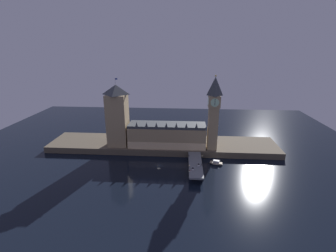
{
  "coord_description": "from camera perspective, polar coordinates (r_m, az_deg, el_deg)",
  "views": [
    {
      "loc": [
        20.51,
        -182.56,
        95.21
      ],
      "look_at": [
        6.45,
        20.0,
        28.74
      ],
      "focal_mm": 26.0,
      "sensor_mm": 36.0,
      "label": 1
    }
  ],
  "objects": [
    {
      "name": "ground_plane",
      "position": [
        206.92,
        -2.2,
        -9.29
      ],
      "size": [
        400.0,
        400.0,
        0.0
      ],
      "primitive_type": "plane",
      "color": "black"
    },
    {
      "name": "embankment",
      "position": [
        240.9,
        -1.22,
        -4.41
      ],
      "size": [
        220.0,
        42.0,
        5.79
      ],
      "color": "brown",
      "rests_on": "ground_plane"
    },
    {
      "name": "parliament_hall",
      "position": [
        228.23,
        -0.22,
        -2.07
      ],
      "size": [
        71.23,
        21.51,
        25.5
      ],
      "color": "tan",
      "rests_on": "embankment"
    },
    {
      "name": "clock_tower",
      "position": [
        216.7,
        10.65,
        3.39
      ],
      "size": [
        10.5,
        10.61,
        66.97
      ],
      "color": "tan",
      "rests_on": "embankment"
    },
    {
      "name": "victoria_tower",
      "position": [
        229.96,
        -11.77,
        2.43
      ],
      "size": [
        18.31,
        18.31,
        63.16
      ],
      "color": "tan",
      "rests_on": "embankment"
    },
    {
      "name": "bridge",
      "position": [
        199.87,
        6.42,
        -9.16
      ],
      "size": [
        10.78,
        46.0,
        5.68
      ],
      "color": "slate",
      "rests_on": "ground_plane"
    },
    {
      "name": "car_northbound_trail",
      "position": [
        189.68,
        5.83,
        -9.92
      ],
      "size": [
        1.9,
        4.63,
        1.39
      ],
      "color": "silver",
      "rests_on": "bridge"
    },
    {
      "name": "car_southbound_lead",
      "position": [
        196.23,
        7.17,
        -8.97
      ],
      "size": [
        1.87,
        4.6,
        1.34
      ],
      "color": "white",
      "rests_on": "bridge"
    },
    {
      "name": "pedestrian_near_rail",
      "position": [
        185.97,
        5.12,
        -10.43
      ],
      "size": [
        0.38,
        0.38,
        1.63
      ],
      "color": "black",
      "rests_on": "bridge"
    },
    {
      "name": "pedestrian_mid_walk",
      "position": [
        195.95,
        7.88,
        -8.95
      ],
      "size": [
        0.38,
        0.38,
        1.76
      ],
      "color": "black",
      "rests_on": "bridge"
    },
    {
      "name": "pedestrian_far_rail",
      "position": [
        209.54,
        5.01,
        -6.96
      ],
      "size": [
        0.38,
        0.38,
        1.79
      ],
      "color": "black",
      "rests_on": "bridge"
    },
    {
      "name": "street_lamp_near",
      "position": [
        184.07,
        5.03,
        -9.7
      ],
      "size": [
        1.34,
        0.6,
        6.12
      ],
      "color": "#2D3333",
      "rests_on": "bridge"
    },
    {
      "name": "street_lamp_mid",
      "position": [
        197.4,
        7.98,
        -7.55
      ],
      "size": [
        1.34,
        0.6,
        7.34
      ],
      "color": "#2D3333",
      "rests_on": "bridge"
    },
    {
      "name": "street_lamp_far",
      "position": [
        210.6,
        4.91,
        -5.98
      ],
      "size": [
        1.34,
        0.6,
        5.98
      ],
      "color": "#2D3333",
      "rests_on": "bridge"
    },
    {
      "name": "boat_downstream",
      "position": [
        212.41,
        11.23,
        -8.48
      ],
      "size": [
        12.27,
        7.68,
        3.62
      ],
      "color": "#B2A893",
      "rests_on": "ground_plane"
    }
  ]
}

